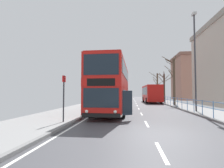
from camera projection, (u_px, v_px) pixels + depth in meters
name	position (u px, v px, depth m)	size (l,w,h in m)	color
ground	(135.00, 133.00, 7.61)	(15.80, 140.00, 0.20)	#444449
double_decker_bus_main	(112.00, 87.00, 16.03)	(3.17, 11.29, 4.42)	red
background_bus_far_lane	(151.00, 93.00, 32.34)	(2.84, 9.54, 3.10)	red
pedestrian_railing_far_kerb	(175.00, 100.00, 21.11)	(0.05, 33.57, 1.10)	#386BA8
bus_stop_sign_near	(64.00, 93.00, 10.08)	(0.08, 0.44, 2.64)	#2D2D33
street_lamp_far_side	(195.00, 55.00, 15.91)	(0.28, 0.60, 8.95)	#38383D
bare_tree_far_00	(164.00, 86.00, 33.36)	(2.95, 2.58, 5.53)	#423328
bare_tree_far_01	(174.00, 80.00, 24.89)	(2.31, 2.78, 6.84)	#4C3D2D
bare_tree_far_02	(157.00, 86.00, 41.31)	(3.38, 1.31, 6.57)	#4C3D2D
background_building_01	(196.00, 78.00, 44.22)	(10.46, 10.47, 11.13)	#936656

